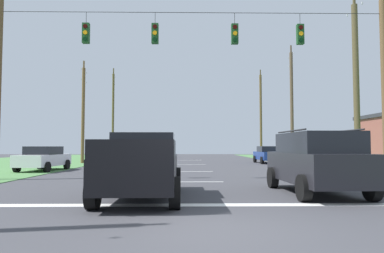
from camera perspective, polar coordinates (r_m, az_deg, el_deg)
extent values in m
plane|color=#3D3D42|center=(6.87, 2.10, -16.20)|extent=(120.00, 120.00, 0.00)
cube|color=white|center=(9.54, 1.22, -12.48)|extent=(15.22, 0.45, 0.01)
cube|color=white|center=(15.49, 0.38, -8.87)|extent=(2.50, 0.15, 0.01)
cube|color=white|center=(21.58, 0.01, -7.25)|extent=(2.50, 0.15, 0.01)
cube|color=white|center=(29.47, -0.24, -6.14)|extent=(2.50, 0.15, 0.01)
cube|color=white|center=(38.33, -0.40, -5.44)|extent=(2.50, 0.15, 0.01)
cylinder|color=black|center=(17.56, 0.15, 17.83)|extent=(18.06, 0.02, 0.02)
cylinder|color=black|center=(18.09, -16.63, 16.41)|extent=(0.02, 0.02, 0.54)
cube|color=#19471E|center=(17.85, -16.67, 14.15)|extent=(0.32, 0.24, 0.95)
cylinder|color=#310503|center=(17.81, -16.78, 15.18)|extent=(0.20, 0.04, 0.20)
cylinder|color=orange|center=(17.72, -16.79, 14.26)|extent=(0.20, 0.04, 0.20)
cylinder|color=black|center=(17.64, -16.81, 13.33)|extent=(0.20, 0.04, 0.20)
cylinder|color=black|center=(17.53, -5.94, 16.94)|extent=(0.02, 0.02, 0.54)
cube|color=#19471E|center=(17.29, -5.96, 14.61)|extent=(0.32, 0.24, 0.95)
cylinder|color=#310503|center=(17.25, -5.99, 15.69)|extent=(0.20, 0.04, 0.20)
cylinder|color=orange|center=(17.15, -6.00, 14.74)|extent=(0.20, 0.04, 0.20)
cylinder|color=black|center=(17.06, -6.00, 13.78)|extent=(0.20, 0.04, 0.20)
cylinder|color=black|center=(17.61, 6.86, 16.84)|extent=(0.02, 0.02, 0.54)
cube|color=#19471E|center=(17.37, 6.88, 14.53)|extent=(0.32, 0.24, 0.95)
cylinder|color=#310503|center=(17.33, 6.94, 15.60)|extent=(0.20, 0.04, 0.20)
cylinder|color=orange|center=(17.24, 6.94, 14.65)|extent=(0.20, 0.04, 0.20)
cylinder|color=black|center=(17.15, 6.95, 13.70)|extent=(0.20, 0.04, 0.20)
cylinder|color=black|center=(18.28, 16.95, 16.21)|extent=(0.02, 0.02, 0.54)
cube|color=#19471E|center=(18.04, 16.99, 13.97)|extent=(0.32, 0.24, 0.95)
cylinder|color=#310503|center=(18.01, 17.12, 14.99)|extent=(0.20, 0.04, 0.20)
cylinder|color=orange|center=(17.91, 17.13, 14.08)|extent=(0.20, 0.04, 0.20)
cylinder|color=black|center=(17.83, 17.15, 13.16)|extent=(0.20, 0.04, 0.20)
cube|color=black|center=(10.72, -7.99, -6.99)|extent=(2.08, 5.43, 0.85)
cube|color=black|center=(11.34, -7.61, -2.87)|extent=(1.88, 1.93, 0.70)
cube|color=black|center=(9.52, -14.49, -3.50)|extent=(0.14, 2.38, 0.45)
cube|color=black|center=(9.29, -3.08, -3.61)|extent=(0.14, 2.38, 0.45)
cube|color=black|center=(8.07, -9.99, -3.64)|extent=(1.96, 0.13, 0.45)
cylinder|color=black|center=(12.71, -11.63, -8.27)|extent=(0.29, 0.80, 0.80)
cylinder|color=black|center=(12.53, -2.48, -8.41)|extent=(0.29, 0.80, 0.80)
cylinder|color=black|center=(9.13, -15.64, -10.27)|extent=(0.29, 0.80, 0.80)
cylinder|color=black|center=(8.88, -2.78, -10.59)|extent=(0.29, 0.80, 0.80)
cube|color=black|center=(12.32, 19.21, -6.21)|extent=(2.06, 4.84, 0.95)
cube|color=black|center=(12.16, 19.40, -2.47)|extent=(1.87, 3.24, 0.65)
cylinder|color=black|center=(11.88, 15.55, -0.72)|extent=(0.11, 2.72, 0.05)
cylinder|color=black|center=(12.51, 22.99, -0.70)|extent=(0.11, 2.72, 0.05)
cylinder|color=black|center=(13.60, 12.84, -8.00)|extent=(0.28, 0.77, 0.76)
cylinder|color=black|center=(14.22, 20.52, -7.66)|extent=(0.28, 0.77, 0.76)
cylinder|color=black|center=(10.49, 17.53, -9.41)|extent=(0.28, 0.77, 0.76)
cylinder|color=black|center=(11.29, 26.99, -8.75)|extent=(0.28, 0.77, 0.76)
cube|color=silver|center=(23.96, -22.74, -5.00)|extent=(2.10, 4.42, 0.70)
cube|color=black|center=(23.94, -22.71, -3.56)|extent=(1.76, 2.21, 0.50)
cylinder|color=black|center=(25.64, -23.19, -5.63)|extent=(0.26, 0.65, 0.64)
cylinder|color=black|center=(24.90, -19.45, -5.79)|extent=(0.26, 0.65, 0.64)
cylinder|color=black|center=(23.13, -26.32, -5.86)|extent=(0.26, 0.65, 0.64)
cylinder|color=black|center=(22.31, -22.27, -6.07)|extent=(0.26, 0.65, 0.64)
cube|color=navy|center=(32.65, 12.15, -4.61)|extent=(1.91, 4.34, 0.70)
cube|color=black|center=(32.64, 12.14, -3.56)|extent=(1.67, 2.14, 0.50)
cylinder|color=black|center=(33.83, 10.07, -5.17)|extent=(0.24, 0.65, 0.64)
cylinder|color=black|center=(34.27, 13.02, -5.11)|extent=(0.24, 0.65, 0.64)
cylinder|color=black|center=(31.07, 11.20, -5.34)|extent=(0.24, 0.65, 0.64)
cylinder|color=black|center=(31.54, 14.40, -5.27)|extent=(0.24, 0.65, 0.64)
cylinder|color=brown|center=(22.06, 24.89, 5.61)|extent=(0.33, 0.33, 9.59)
cube|color=brown|center=(23.11, 24.63, 16.44)|extent=(0.12, 0.12, 2.24)
cylinder|color=#B2B7BC|center=(23.92, 23.66, 16.05)|extent=(0.08, 0.08, 0.12)
cylinder|color=#B2B7BC|center=(22.40, 25.66, 17.44)|extent=(0.08, 0.08, 0.12)
cylinder|color=brown|center=(33.95, 15.74, 3.00)|extent=(0.30, 0.30, 10.22)
cube|color=brown|center=(34.75, 15.62, 10.74)|extent=(0.12, 0.12, 2.14)
cylinder|color=#B2B7BC|center=(35.58, 15.22, 10.61)|extent=(0.08, 0.08, 0.12)
cylinder|color=#B2B7BC|center=(33.99, 16.04, 11.27)|extent=(0.08, 0.08, 0.12)
cube|color=brown|center=(34.55, 15.65, 9.29)|extent=(0.12, 0.12, 1.84)
cylinder|color=#B2B7BC|center=(35.26, 15.30, 9.23)|extent=(0.08, 0.08, 0.12)
cylinder|color=#B2B7BC|center=(33.89, 16.00, 9.75)|extent=(0.08, 0.08, 0.12)
cylinder|color=brown|center=(45.35, 11.00, 1.61)|extent=(0.30, 0.30, 10.50)
cube|color=brown|center=(46.00, 10.94, 7.64)|extent=(0.12, 0.12, 2.15)
cylinder|color=#B2B7BC|center=(46.85, 10.72, 7.59)|extent=(0.08, 0.08, 0.12)
cylinder|color=#B2B7BC|center=(45.20, 11.16, 7.99)|extent=(0.08, 0.08, 0.12)
cube|color=brown|center=(45.85, 10.95, 6.54)|extent=(0.12, 0.12, 2.21)
cylinder|color=#B2B7BC|center=(46.72, 10.72, 6.50)|extent=(0.08, 0.08, 0.12)
cylinder|color=#B2B7BC|center=(45.01, 11.18, 6.87)|extent=(0.08, 0.08, 0.12)
cylinder|color=brown|center=(33.16, -17.10, 1.73)|extent=(0.29, 0.29, 8.56)
cube|color=brown|center=(33.70, -16.99, 8.32)|extent=(0.12, 0.12, 2.10)
cylinder|color=#B2B7BC|center=(34.51, -16.60, 8.25)|extent=(0.08, 0.08, 0.12)
cylinder|color=#B2B7BC|center=(32.93, -17.40, 8.81)|extent=(0.08, 0.08, 0.12)
cube|color=brown|center=(33.53, -17.02, 6.81)|extent=(0.12, 0.12, 1.98)
cylinder|color=#B2B7BC|center=(34.30, -16.65, 6.79)|extent=(0.08, 0.08, 0.12)
cylinder|color=#B2B7BC|center=(32.81, -17.40, 7.25)|extent=(0.08, 0.08, 0.12)
cylinder|color=brown|center=(45.82, -12.58, 1.69)|extent=(0.28, 0.28, 10.69)
cube|color=brown|center=(46.49, -12.50, 7.77)|extent=(0.12, 0.12, 2.23)
cylinder|color=#B2B7BC|center=(47.37, -12.28, 7.72)|extent=(0.08, 0.08, 0.12)
cylinder|color=#B2B7BC|center=(45.65, -12.73, 8.13)|extent=(0.08, 0.08, 0.12)
cube|color=brown|center=(46.33, -12.52, 6.68)|extent=(0.12, 0.12, 1.84)
cylinder|color=#B2B7BC|center=(47.06, -12.33, 6.67)|extent=(0.08, 0.08, 0.12)
cylinder|color=#B2B7BC|center=(45.64, -12.70, 6.98)|extent=(0.08, 0.08, 0.12)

